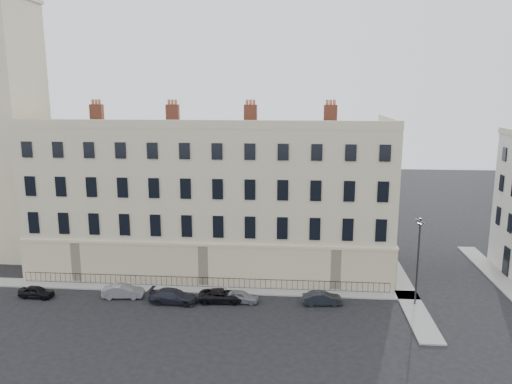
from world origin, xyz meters
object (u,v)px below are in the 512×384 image
Objects in this scene: car_a at (36,292)px; car_b at (123,291)px; car_c at (173,296)px; car_e at (241,297)px; car_f at (322,298)px; streetlamp at (418,258)px; car_d at (222,295)px.

car_a is 7.87m from car_b.
car_b is 0.86× the size of car_c.
car_f is at bearing -85.05° from car_e.
car_a is 25.78m from car_f.
car_a is 0.40× the size of streetlamp.
car_c reaches higher than car_f.
car_e is (1.69, -0.05, -0.01)m from car_d.
car_d reaches higher than car_a.
car_b is at bearing 85.62° from car_d.
car_e is at bearing -80.63° from car_c.
car_d is 0.52× the size of streetlamp.
car_b reaches higher than car_a.
car_d is 8.88m from car_f.
car_b is 9.04m from car_d.
car_f is at bearing -83.05° from car_c.
car_e is at bearing 164.99° from streetlamp.
car_e is (5.91, 0.58, -0.07)m from car_c.
car_d is (9.04, -0.12, -0.04)m from car_b.
car_d is at bearing -83.73° from car_a.
car_c is 13.13m from car_f.
car_b is at bearing -80.87° from car_a.
car_d is (4.22, 0.63, -0.06)m from car_c.
car_e is (18.57, 0.46, 0.01)m from car_a.
car_f is (7.19, 0.15, 0.02)m from car_e.
car_f is at bearing -92.94° from car_d.
car_a is 0.98× the size of car_e.
car_a is 0.86× the size of car_b.
car_c reaches higher than car_e.
streetlamp is at bearing -91.66° from car_d.
car_b is at bearing 83.75° from car_f.
car_e is at bearing 85.01° from car_f.
car_f is at bearing 166.00° from streetlamp.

